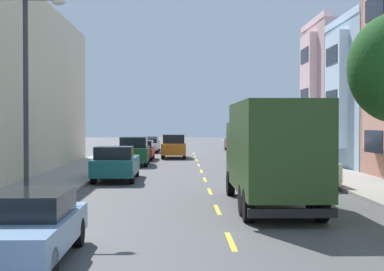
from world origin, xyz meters
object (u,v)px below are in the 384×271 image
Objects in this scene: parked_sedan_sky at (27,226)px; parked_suv_forest at (134,151)px; parked_sedan_silver at (149,145)px; parked_hatchback_black at (265,155)px; parked_suv_burgundy at (236,141)px; parked_sedan_navy at (151,143)px; parked_wagon_red at (142,150)px; parked_pickup_white at (303,166)px; moving_orange_sedan at (174,146)px; street_lamp at (31,84)px; delivery_box_truck at (271,149)px; parked_pickup_teal at (116,164)px.

parked_suv_forest is at bearing 90.10° from parked_sedan_sky.
parked_hatchback_black is (8.70, -17.49, 0.01)m from parked_sedan_silver.
parked_suv_forest is (-8.80, -19.89, 0.00)m from parked_suv_burgundy.
parked_sedan_navy is at bearing 162.67° from parked_suv_burgundy.
parked_wagon_red is (-8.67, 6.57, 0.05)m from parked_hatchback_black.
parked_wagon_red reaches higher than parked_sedan_silver.
parked_hatchback_black is at bearing -37.17° from parked_wagon_red.
parked_pickup_white is 1.11× the size of moving_orange_sedan.
parked_sedan_sky is (-8.82, -14.72, -0.08)m from parked_pickup_white.
street_lamp is 13.69m from parked_pickup_white.
parked_suv_forest reaches higher than parked_sedan_navy.
parked_suv_burgundy is 1.03× the size of parked_wagon_red.
delivery_box_truck is at bearing -97.94° from parked_hatchback_black.
parked_pickup_teal is 1.11× the size of moving_orange_sedan.
parked_suv_forest reaches higher than parked_pickup_teal.
delivery_box_truck reaches higher than parked_suv_forest.
street_lamp is at bearing -117.97° from parked_hatchback_black.
delivery_box_truck is 18.98m from parked_hatchback_black.
parked_sedan_navy is at bearing 90.81° from parked_wagon_red.
parked_pickup_teal is 1.17× the size of parked_sedan_navy.
parked_suv_burgundy is at bearing 73.59° from parked_pickup_teal.
parked_pickup_white is at bearing 38.29° from street_lamp.
moving_orange_sedan is at bearing 125.03° from parked_hatchback_black.
parked_sedan_silver is 0.85× the size of parked_pickup_teal.
parked_pickup_teal is 32.82m from parked_sedan_navy.
parked_pickup_white is at bearing -89.88° from parked_suv_burgundy.
parked_pickup_teal is at bearing -90.30° from parked_sedan_silver.
moving_orange_sedan is (2.69, -14.50, 0.24)m from parked_sedan_navy.
parked_pickup_teal is at bearing -133.08° from parked_hatchback_black.
parked_suv_burgundy reaches higher than parked_sedan_sky.
street_lamp is at bearing -93.72° from parked_wagon_red.
parked_suv_burgundy reaches higher than parked_wagon_red.
street_lamp reaches higher than parked_pickup_white.
parked_sedan_silver is 0.96× the size of parked_wagon_red.
parked_pickup_white is (10.44, 8.24, -3.24)m from street_lamp.
parked_suv_burgundy is 1.00× the size of parked_suv_forest.
parked_suv_burgundy is (-0.07, 31.87, 0.16)m from parked_pickup_white.
parked_suv_forest is 5.88m from parked_wagon_red.
parked_wagon_red is (-8.68, -14.01, -0.18)m from parked_suv_burgundy.
parked_pickup_teal is (-0.09, 16.55, 0.08)m from parked_sedan_sky.
parked_sedan_silver is at bearing 116.45° from parked_hatchback_black.
parked_pickup_teal reaches higher than parked_sedan_silver.
parked_hatchback_black is 0.86× the size of parked_wagon_red.
street_lamp is at bearing -91.95° from parked_sedan_navy.
moving_orange_sedan is at bearing -73.94° from parked_sedan_silver.
parked_pickup_white is at bearing -73.04° from parked_sedan_silver.
delivery_box_truck is 8.04m from parked_pickup_white.
moving_orange_sedan is at bearing 43.09° from parked_wagon_red.
parked_wagon_red is at bearing 142.83° from parked_hatchback_black.
parked_sedan_silver is at bearing 106.06° from moving_orange_sedan.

